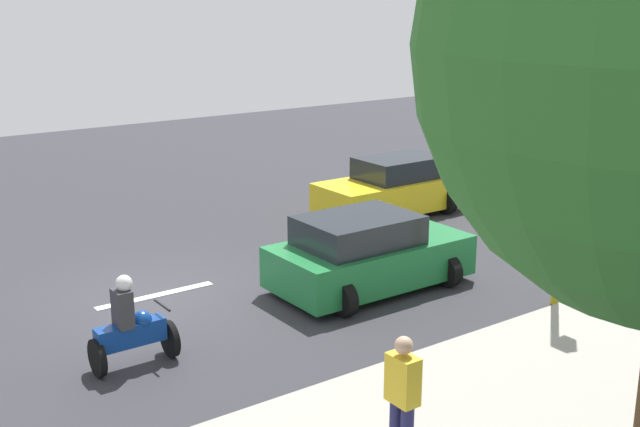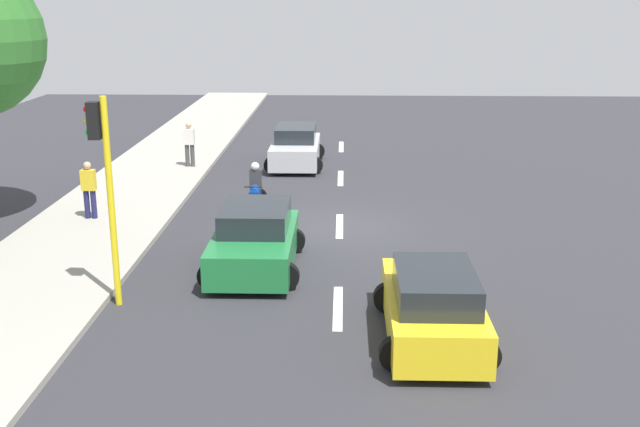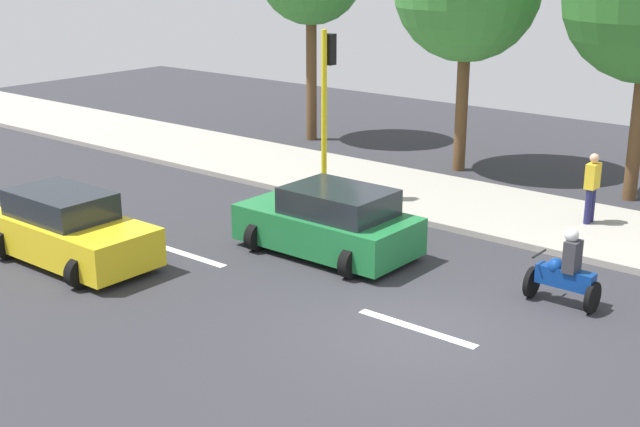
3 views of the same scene
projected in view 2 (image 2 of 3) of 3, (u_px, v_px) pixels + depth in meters
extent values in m
cube|color=#2D2D33|center=(340.00, 228.00, 22.05)|extent=(40.00, 60.00, 0.10)
cube|color=#9E998E|center=(101.00, 222.00, 22.22)|extent=(4.00, 60.00, 0.15)
cube|color=white|center=(341.00, 147.00, 33.56)|extent=(0.20, 2.40, 0.01)
cube|color=white|center=(341.00, 178.00, 27.79)|extent=(0.20, 2.40, 0.01)
cube|color=white|center=(340.00, 226.00, 22.03)|extent=(0.20, 2.40, 0.01)
cube|color=white|center=(338.00, 308.00, 16.27)|extent=(0.20, 2.40, 0.01)
cube|color=#B7B7BC|center=(295.00, 152.00, 29.70)|extent=(1.80, 4.03, 0.80)
cube|color=#1E2328|center=(296.00, 133.00, 29.82)|extent=(1.51, 2.26, 0.56)
cylinder|color=black|center=(314.00, 165.00, 28.46)|extent=(0.64, 0.22, 0.64)
cylinder|color=black|center=(272.00, 165.00, 28.51)|extent=(0.64, 0.22, 0.64)
cylinder|color=black|center=(317.00, 151.00, 31.02)|extent=(0.64, 0.22, 0.64)
cylinder|color=black|center=(278.00, 151.00, 31.06)|extent=(0.64, 0.22, 0.64)
cube|color=yellow|center=(432.00, 312.00, 14.65)|extent=(1.74, 3.95, 0.80)
cube|color=#1E2328|center=(435.00, 285.00, 14.16)|extent=(1.46, 2.21, 0.56)
cylinder|color=black|center=(388.00, 298.00, 15.99)|extent=(0.64, 0.22, 0.64)
cylinder|color=black|center=(461.00, 298.00, 15.95)|extent=(0.64, 0.22, 0.64)
cylinder|color=black|center=(397.00, 354.00, 13.48)|extent=(0.64, 0.22, 0.64)
cylinder|color=black|center=(483.00, 355.00, 13.44)|extent=(0.64, 0.22, 0.64)
cube|color=#1E7238|center=(255.00, 247.00, 18.41)|extent=(1.91, 3.94, 0.80)
cube|color=#1E2328|center=(255.00, 217.00, 18.53)|extent=(1.60, 2.21, 0.56)
cylinder|color=black|center=(285.00, 276.00, 17.21)|extent=(0.64, 0.22, 0.64)
cylinder|color=black|center=(211.00, 275.00, 17.26)|extent=(0.64, 0.22, 0.64)
cylinder|color=black|center=(293.00, 241.00, 19.71)|extent=(0.64, 0.22, 0.64)
cylinder|color=black|center=(228.00, 240.00, 19.76)|extent=(0.64, 0.22, 0.64)
cylinder|color=black|center=(253.00, 207.00, 22.91)|extent=(0.60, 0.10, 0.60)
cylinder|color=black|center=(258.00, 197.00, 24.06)|extent=(0.60, 0.10, 0.60)
cube|color=navy|center=(256.00, 194.00, 23.46)|extent=(0.28, 1.10, 0.36)
sphere|color=navy|center=(255.00, 190.00, 23.22)|extent=(0.32, 0.32, 0.32)
cylinder|color=black|center=(253.00, 187.00, 22.84)|extent=(0.55, 0.04, 0.04)
cube|color=#333338|center=(256.00, 179.00, 23.43)|extent=(0.36, 0.24, 0.60)
sphere|color=silver|center=(255.00, 166.00, 23.28)|extent=(0.26, 0.26, 0.26)
cylinder|color=#1E1E4C|center=(94.00, 204.00, 22.19)|extent=(0.16, 0.16, 0.85)
cylinder|color=#1E1E4C|center=(87.00, 204.00, 22.19)|extent=(0.16, 0.16, 0.85)
cube|color=gold|center=(88.00, 180.00, 21.99)|extent=(0.40, 0.24, 0.60)
sphere|color=tan|center=(87.00, 165.00, 21.87)|extent=(0.22, 0.22, 0.22)
cylinder|color=#3F3F3F|center=(193.00, 155.00, 28.95)|extent=(0.16, 0.16, 0.85)
cylinder|color=#3F3F3F|center=(187.00, 155.00, 28.96)|extent=(0.16, 0.16, 0.85)
cube|color=silver|center=(189.00, 137.00, 28.75)|extent=(0.40, 0.24, 0.60)
sphere|color=tan|center=(188.00, 125.00, 28.63)|extent=(0.22, 0.22, 0.22)
cylinder|color=yellow|center=(111.00, 204.00, 15.85)|extent=(0.14, 0.14, 4.50)
cube|color=black|center=(94.00, 121.00, 15.37)|extent=(0.24, 0.24, 0.76)
sphere|color=red|center=(87.00, 109.00, 15.31)|extent=(0.16, 0.16, 0.16)
sphere|color=#F2A50C|center=(88.00, 121.00, 15.37)|extent=(0.16, 0.16, 0.16)
sphere|color=green|center=(89.00, 132.00, 15.44)|extent=(0.16, 0.16, 0.16)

